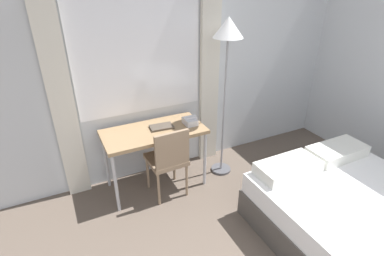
{
  "coord_description": "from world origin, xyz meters",
  "views": [
    {
      "loc": [
        -1.26,
        0.06,
        2.28
      ],
      "look_at": [
        -0.07,
        2.47,
        0.89
      ],
      "focal_mm": 28.0,
      "sensor_mm": 36.0,
      "label": 1
    }
  ],
  "objects_px": {
    "standing_lamp": "(228,43)",
    "bed": "(377,233)",
    "desk_chair": "(168,158)",
    "desk": "(154,136)",
    "book": "(161,127)",
    "telephone": "(190,121)"
  },
  "relations": [
    {
      "from": "desk",
      "to": "telephone",
      "type": "bearing_deg",
      "value": -5.61
    },
    {
      "from": "bed",
      "to": "telephone",
      "type": "bearing_deg",
      "value": 118.1
    },
    {
      "from": "desk_chair",
      "to": "bed",
      "type": "bearing_deg",
      "value": -52.01
    },
    {
      "from": "desk",
      "to": "standing_lamp",
      "type": "distance_m",
      "value": 1.28
    },
    {
      "from": "book",
      "to": "telephone",
      "type": "bearing_deg",
      "value": -10.01
    },
    {
      "from": "standing_lamp",
      "to": "bed",
      "type": "bearing_deg",
      "value": -73.12
    },
    {
      "from": "desk",
      "to": "desk_chair",
      "type": "xyz_separation_m",
      "value": [
        0.07,
        -0.24,
        -0.18
      ]
    },
    {
      "from": "desk",
      "to": "book",
      "type": "height_order",
      "value": "book"
    },
    {
      "from": "telephone",
      "to": "book",
      "type": "height_order",
      "value": "telephone"
    },
    {
      "from": "desk_chair",
      "to": "book",
      "type": "height_order",
      "value": "desk_chair"
    },
    {
      "from": "bed",
      "to": "telephone",
      "type": "height_order",
      "value": "telephone"
    },
    {
      "from": "desk",
      "to": "book",
      "type": "bearing_deg",
      "value": 9.08
    },
    {
      "from": "desk",
      "to": "desk_chair",
      "type": "bearing_deg",
      "value": -73.75
    },
    {
      "from": "telephone",
      "to": "book",
      "type": "relative_size",
      "value": 0.65
    },
    {
      "from": "bed",
      "to": "desk_chair",
      "type": "bearing_deg",
      "value": 129.52
    },
    {
      "from": "standing_lamp",
      "to": "telephone",
      "type": "distance_m",
      "value": 0.94
    },
    {
      "from": "standing_lamp",
      "to": "telephone",
      "type": "bearing_deg",
      "value": 173.84
    },
    {
      "from": "bed",
      "to": "telephone",
      "type": "distance_m",
      "value": 2.08
    },
    {
      "from": "desk_chair",
      "to": "desk",
      "type": "bearing_deg",
      "value": 104.72
    },
    {
      "from": "desk",
      "to": "standing_lamp",
      "type": "bearing_deg",
      "value": -5.89
    },
    {
      "from": "desk",
      "to": "standing_lamp",
      "type": "relative_size",
      "value": 0.59
    },
    {
      "from": "desk",
      "to": "standing_lamp",
      "type": "height_order",
      "value": "standing_lamp"
    }
  ]
}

